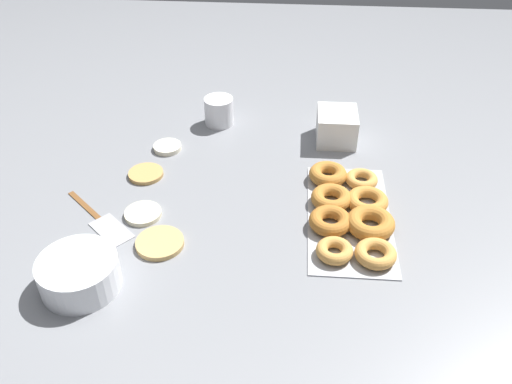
{
  "coord_description": "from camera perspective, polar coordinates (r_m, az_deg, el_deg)",
  "views": [
    {
      "loc": [
        -1.1,
        -0.19,
        0.87
      ],
      "look_at": [
        -0.03,
        -0.11,
        0.04
      ],
      "focal_mm": 38.0,
      "sensor_mm": 36.0,
      "label": 1
    }
  ],
  "objects": [
    {
      "name": "pancake_1",
      "position": [
        1.61,
        -9.31,
        4.69
      ],
      "size": [
        0.08,
        0.08,
        0.01
      ],
      "primitive_type": "cylinder",
      "color": "silver",
      "rests_on": "ground_plane"
    },
    {
      "name": "pancake_3",
      "position": [
        1.37,
        -11.81,
        -2.24
      ],
      "size": [
        0.09,
        0.09,
        0.01
      ],
      "primitive_type": "cylinder",
      "color": "beige",
      "rests_on": "ground_plane"
    },
    {
      "name": "pancake_2",
      "position": [
        1.51,
        -11.52,
        1.89
      ],
      "size": [
        0.09,
        0.09,
        0.01
      ],
      "primitive_type": "cylinder",
      "color": "tan",
      "rests_on": "ground_plane"
    },
    {
      "name": "donut_tray",
      "position": [
        1.35,
        9.83,
        -1.99
      ],
      "size": [
        0.41,
        0.21,
        0.04
      ],
      "color": "#ADAFB5",
      "rests_on": "ground_plane"
    },
    {
      "name": "container_stack",
      "position": [
        1.62,
        8.48,
        6.83
      ],
      "size": [
        0.13,
        0.12,
        0.09
      ],
      "color": "white",
      "rests_on": "ground_plane"
    },
    {
      "name": "batter_bowl",
      "position": [
        1.21,
        -18.12,
        -8.17
      ],
      "size": [
        0.17,
        0.17,
        0.07
      ],
      "color": "white",
      "rests_on": "ground_plane"
    },
    {
      "name": "pancake_0",
      "position": [
        1.28,
        -10.08,
        -5.3
      ],
      "size": [
        0.11,
        0.11,
        0.01
      ],
      "primitive_type": "cylinder",
      "color": "tan",
      "rests_on": "ground_plane"
    },
    {
      "name": "paper_cup",
      "position": [
        1.7,
        -3.92,
        8.49
      ],
      "size": [
        0.09,
        0.09,
        0.09
      ],
      "color": "white",
      "rests_on": "ground_plane"
    },
    {
      "name": "ground_plane",
      "position": [
        1.42,
        -4.27,
        -0.24
      ],
      "size": [
        3.0,
        3.0,
        0.0
      ],
      "primitive_type": "plane",
      "color": "gray"
    },
    {
      "name": "spatula",
      "position": [
        1.37,
        -15.6,
        -3.26
      ],
      "size": [
        0.2,
        0.22,
        0.01
      ],
      "rotation": [
        0.0,
        0.0,
        3.97
      ],
      "color": "brown",
      "rests_on": "ground_plane"
    }
  ]
}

